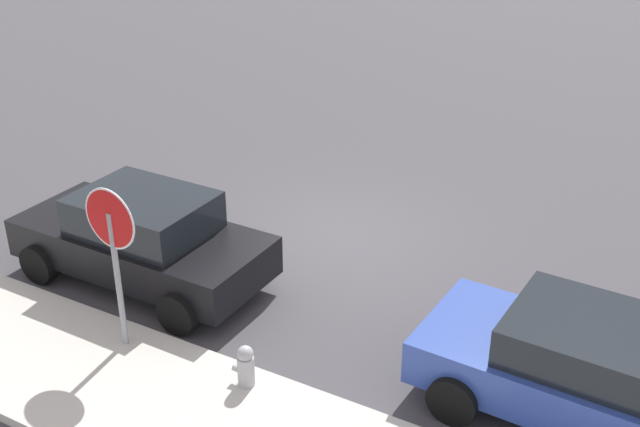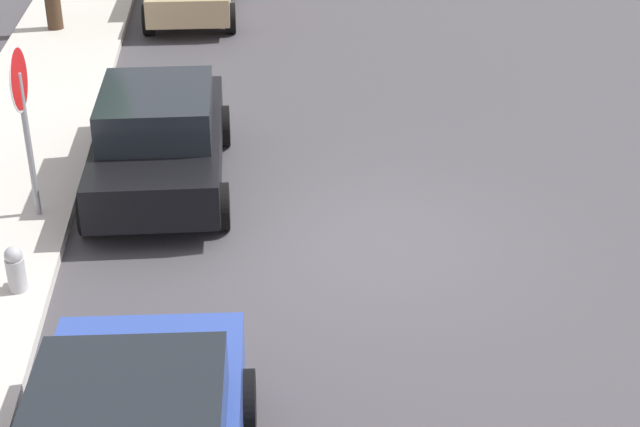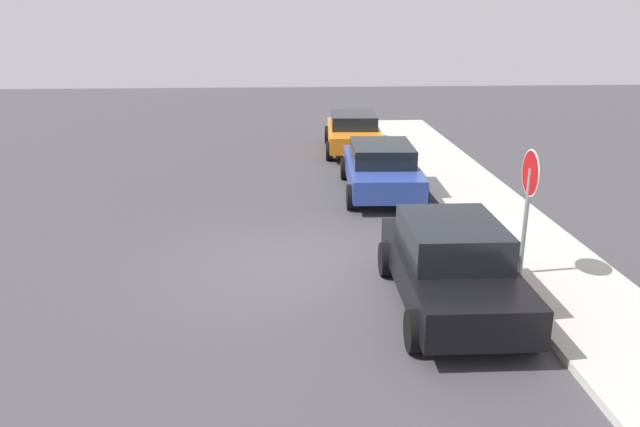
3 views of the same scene
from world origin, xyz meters
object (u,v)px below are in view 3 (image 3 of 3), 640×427
Objects in this scene: stop_sign at (528,191)px; fire_hydrant at (484,227)px; parked_car_black at (451,265)px; parked_car_blue at (381,167)px; parked_car_orange at (353,131)px.

stop_sign is 3.46× the size of fire_hydrant.
parked_car_black is 0.91× the size of parked_car_blue.
parked_car_blue is at bearing 1.56° from parked_car_orange.
parked_car_orange is at bearing -178.85° from parked_car_black.
parked_car_blue is at bearing -157.90° from fire_hydrant.
fire_hydrant is at bearing 10.66° from parked_car_orange.
parked_car_orange reaches higher than fire_hydrant.
stop_sign reaches higher than parked_car_blue.
parked_car_blue is (-5.94, -1.70, -1.00)m from stop_sign.
parked_car_blue is at bearing -179.18° from parked_car_black.
parked_car_black reaches higher than fire_hydrant.
parked_car_orange is (-12.35, -0.25, -0.06)m from parked_car_black.
stop_sign is 6.25m from parked_car_blue.
stop_sign is at bearing 122.04° from parked_car_black.
parked_car_orange is 9.58m from fire_hydrant.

